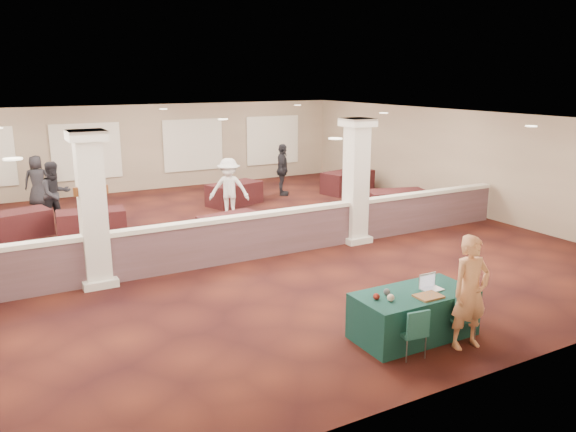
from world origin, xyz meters
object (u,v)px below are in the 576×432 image
near_table (413,314)px  far_table_back_center (234,194)px  attendee_c (282,170)px  far_table_front_left (92,223)px  far_table_front_center (230,227)px  far_table_back_left (15,225)px  far_table_back_right (348,182)px  conf_chair_side (414,329)px  woman (470,292)px  far_table_front_right (396,202)px  attendee_a (55,194)px  attendee_d (37,181)px  conf_chair_main (463,313)px  attendee_b (229,189)px

near_table → far_table_back_center: size_ratio=1.11×
attendee_c → far_table_front_left: bearing=138.3°
far_table_front_center → far_table_back_left: 5.77m
far_table_back_right → conf_chair_side: bearing=-120.3°
woman → far_table_front_right: woman is taller
near_table → far_table_back_right: 11.90m
conf_chair_side → far_table_back_center: 11.26m
attendee_a → attendee_d: bearing=72.7°
attendee_c → far_table_back_right: bearing=-76.5°
conf_chair_main → attendee_a: bearing=131.6°
far_table_back_left → far_table_back_center: 6.80m
far_table_back_right → attendee_b: 5.66m
far_table_front_left → attendee_b: attendee_b is taller
attendee_a → attendee_b: (4.67, -1.70, -0.01)m
far_table_front_right → far_table_back_left: far_table_front_right is taller
far_table_front_right → attendee_d: attendee_d is taller
near_table → far_table_front_left: 9.56m
far_table_front_right → attendee_a: attendee_a is taller
far_table_front_right → attendee_b: attendee_b is taller
far_table_front_left → attendee_a: bearing=112.3°
far_table_back_left → far_table_front_center: bearing=-30.1°
woman → attendee_b: 9.50m
far_table_back_center → attendee_c: (2.15, 0.57, 0.56)m
far_table_front_left → attendee_c: bearing=17.3°
attendee_b → attendee_d: attendee_b is taller
far_table_front_center → attendee_b: bearing=67.2°
far_table_back_center → attendee_b: 2.03m
attendee_d → far_table_back_center: bearing=163.2°
conf_chair_main → far_table_back_left: conf_chair_main is taller
far_table_back_left → far_table_back_center: size_ratio=0.96×
attendee_d → attendee_c: bearing=173.6°
near_table → woman: (0.51, -0.70, 0.53)m
far_table_front_center → woman: bearing=-83.3°
far_table_back_left → attendee_b: 5.93m
woman → attendee_a: 12.15m
near_table → far_table_back_center: (1.38, 10.52, -0.02)m
far_table_back_left → far_table_back_right: far_table_back_right is taller
far_table_back_left → far_table_back_right: bearing=3.3°
conf_chair_main → attendee_a: size_ratio=0.47×
conf_chair_main → far_table_front_center: bearing=115.4°
far_table_back_right → far_table_front_left: bearing=-171.2°
woman → attendee_b: bearing=97.0°
conf_chair_main → far_table_back_left: bearing=138.3°
far_table_back_left → attendee_a: size_ratio=0.93×
far_table_back_right → attendee_c: 2.52m
near_table → conf_chair_side: bearing=-130.9°
far_table_front_center → attendee_c: attendee_c is taller
far_table_front_left → conf_chair_side: bearing=-72.2°
far_table_front_left → conf_chair_main: bearing=-66.7°
woman → far_table_front_right: (4.75, 7.50, -0.55)m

